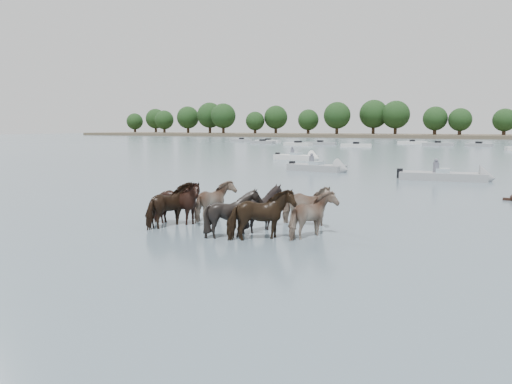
% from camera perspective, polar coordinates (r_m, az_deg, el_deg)
% --- Properties ---
extents(ground, '(400.00, 400.00, 0.00)m').
position_cam_1_polar(ground, '(13.68, 0.76, -6.44)').
color(ground, '#4B5E6C').
rests_on(ground, ground).
extents(shoreline, '(160.00, 30.00, 1.00)m').
position_cam_1_polar(shoreline, '(178.83, 2.79, 6.46)').
color(shoreline, '#4C4233').
rests_on(shoreline, ground).
extents(pony_herd, '(6.63, 4.06, 1.64)m').
position_cam_1_polar(pony_herd, '(16.09, -2.02, -2.02)').
color(pony_herd, black).
rests_on(pony_herd, ground).
extents(motorboat_a, '(4.99, 2.23, 1.92)m').
position_cam_1_polar(motorboat_a, '(37.68, 7.80, 2.66)').
color(motorboat_a, gray).
rests_on(motorboat_a, ground).
extents(motorboat_b, '(5.79, 2.35, 1.92)m').
position_cam_1_polar(motorboat_b, '(33.26, 21.61, 1.59)').
color(motorboat_b, gray).
rests_on(motorboat_b, ground).
extents(motorboat_f, '(5.19, 2.36, 1.92)m').
position_cam_1_polar(motorboat_f, '(50.58, 5.23, 3.88)').
color(motorboat_f, silver).
rests_on(motorboat_f, ground).
extents(distant_flotilla, '(104.44, 27.62, 0.93)m').
position_cam_1_polar(distant_flotilla, '(90.13, 23.46, 4.84)').
color(distant_flotilla, gray).
rests_on(distant_flotilla, ground).
extents(treeline, '(149.62, 21.73, 12.24)m').
position_cam_1_polar(treeline, '(178.82, 1.92, 8.42)').
color(treeline, '#382619').
rests_on(treeline, ground).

